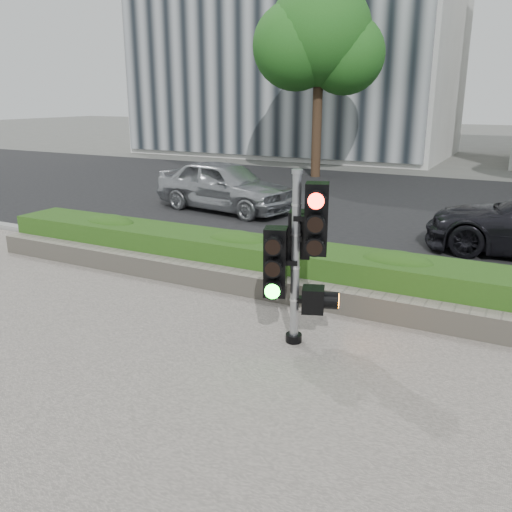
# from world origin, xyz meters

# --- Properties ---
(ground) EXTENTS (120.00, 120.00, 0.00)m
(ground) POSITION_xyz_m (0.00, 0.00, 0.00)
(ground) COLOR #51514C
(ground) RESTS_ON ground
(sidewalk) EXTENTS (16.00, 11.00, 0.03)m
(sidewalk) POSITION_xyz_m (0.00, -2.50, 0.01)
(sidewalk) COLOR #9E9389
(sidewalk) RESTS_ON ground
(road) EXTENTS (60.00, 13.00, 0.02)m
(road) POSITION_xyz_m (0.00, 10.00, 0.01)
(road) COLOR black
(road) RESTS_ON ground
(curb) EXTENTS (60.00, 0.25, 0.12)m
(curb) POSITION_xyz_m (0.00, 3.15, 0.06)
(curb) COLOR gray
(curb) RESTS_ON ground
(stone_wall) EXTENTS (12.00, 0.32, 0.34)m
(stone_wall) POSITION_xyz_m (0.00, 1.90, 0.20)
(stone_wall) COLOR gray
(stone_wall) RESTS_ON sidewalk
(hedge) EXTENTS (12.00, 1.00, 0.68)m
(hedge) POSITION_xyz_m (0.00, 2.55, 0.37)
(hedge) COLOR #3F7C26
(hedge) RESTS_ON sidewalk
(building_left) EXTENTS (16.00, 9.00, 15.00)m
(building_left) POSITION_xyz_m (-9.00, 23.00, 7.50)
(building_left) COLOR #B7B7B2
(building_left) RESTS_ON ground
(tree_left) EXTENTS (4.61, 4.03, 7.34)m
(tree_left) POSITION_xyz_m (-4.52, 14.56, 5.04)
(tree_left) COLOR black
(tree_left) RESTS_ON ground
(traffic_signal) EXTENTS (0.79, 0.69, 2.18)m
(traffic_signal) POSITION_xyz_m (0.71, 0.68, 1.23)
(traffic_signal) COLOR black
(traffic_signal) RESTS_ON sidewalk
(car_silver) EXTENTS (4.20, 2.22, 1.36)m
(car_silver) POSITION_xyz_m (-4.30, 7.34, 0.70)
(car_silver) COLOR #9FA1A6
(car_silver) RESTS_ON road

